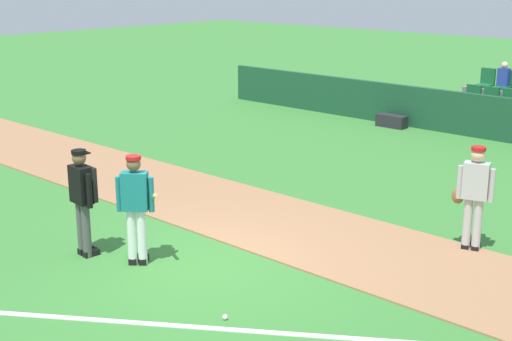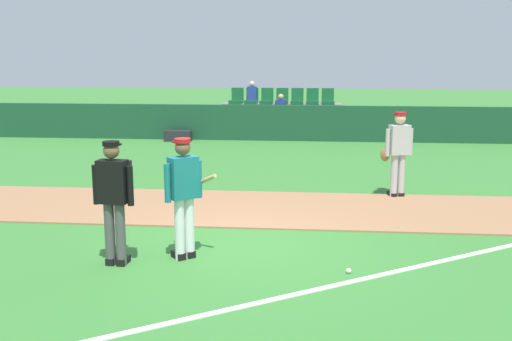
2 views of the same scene
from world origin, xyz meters
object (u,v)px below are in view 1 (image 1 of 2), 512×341
(runner_grey_jersey, at_px, (474,195))
(batter_teal_jersey, at_px, (136,205))
(baseball, at_px, (225,317))
(equipment_bag, at_px, (392,121))
(umpire_home_plate, at_px, (83,196))

(runner_grey_jersey, bearing_deg, batter_teal_jersey, -131.20)
(batter_teal_jersey, xyz_separation_m, runner_grey_jersey, (3.55, 4.06, -0.01))
(baseball, relative_size, equipment_bag, 0.08)
(equipment_bag, bearing_deg, batter_teal_jersey, -76.96)
(batter_teal_jersey, relative_size, runner_grey_jersey, 1.00)
(batter_teal_jersey, distance_m, umpire_home_plate, 0.97)
(umpire_home_plate, relative_size, runner_grey_jersey, 1.00)
(umpire_home_plate, height_order, baseball, umpire_home_plate)
(runner_grey_jersey, xyz_separation_m, baseball, (-1.22, -4.46, -0.93))
(runner_grey_jersey, relative_size, baseball, 23.78)
(runner_grey_jersey, xyz_separation_m, equipment_bag, (-6.20, 7.38, -0.78))
(batter_teal_jersey, bearing_deg, equipment_bag, 103.04)
(batter_teal_jersey, height_order, runner_grey_jersey, same)
(baseball, height_order, equipment_bag, equipment_bag)
(batter_teal_jersey, relative_size, umpire_home_plate, 1.00)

